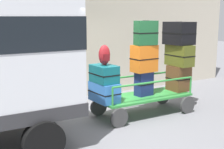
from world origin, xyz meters
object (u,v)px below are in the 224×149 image
object	(u,v)px
suitcase_center_middle	(179,55)
suitcase_midleft_top	(146,33)
suitcase_midleft_bottom	(144,84)
suitcase_center_top	(179,33)
suitcase_midleft_middle	(144,58)
suitcase_left_middle	(104,74)
backpack	(104,55)
luggage_cart	(144,99)
suitcase_left_bottom	(104,92)
suitcase_center_bottom	(179,78)

from	to	relation	value
suitcase_center_middle	suitcase_midleft_top	bearing A→B (deg)	-178.96
suitcase_midleft_bottom	suitcase_center_top	xyz separation A→B (m)	(1.08, 0.03, 1.17)
suitcase_midleft_middle	suitcase_center_middle	world-z (taller)	suitcase_midleft_middle
suitcase_midleft_top	suitcase_left_middle	bearing A→B (deg)	176.89
suitcase_midleft_bottom	backpack	bearing A→B (deg)	178.99
luggage_cart	suitcase_midleft_top	bearing A→B (deg)	-90.00
suitcase_left_bottom	suitcase_midleft_middle	distance (m)	1.28
luggage_cart	suitcase_center_top	distance (m)	1.89
suitcase_center_bottom	backpack	bearing A→B (deg)	178.84
suitcase_midleft_bottom	suitcase_center_middle	bearing A→B (deg)	-0.96
suitcase_left_bottom	suitcase_midleft_top	xyz separation A→B (m)	(1.08, -0.05, 1.29)
luggage_cart	suitcase_midleft_top	distance (m)	1.60
suitcase_center_bottom	suitcase_center_top	size ratio (longest dim) A/B	0.90
suitcase_midleft_bottom	suitcase_center_bottom	distance (m)	1.08
suitcase_left_middle	suitcase_midleft_bottom	distance (m)	1.13
suitcase_left_bottom	suitcase_center_middle	world-z (taller)	suitcase_center_middle
suitcase_center_middle	backpack	bearing A→B (deg)	179.01
suitcase_midleft_top	suitcase_center_top	size ratio (longest dim) A/B	0.79
luggage_cart	suitcase_center_top	world-z (taller)	suitcase_center_top
luggage_cart	suitcase_left_bottom	bearing A→B (deg)	178.78
suitcase_midleft_middle	suitcase_center_top	world-z (taller)	suitcase_center_top
suitcase_midleft_middle	suitcase_center_top	size ratio (longest dim) A/B	0.89
luggage_cart	suitcase_center_top	xyz separation A→B (m)	(1.08, 0.03, 1.56)
luggage_cart	suitcase_midleft_middle	xyz separation A→B (m)	(-0.00, 0.02, 0.99)
suitcase_center_bottom	suitcase_left_middle	bearing A→B (deg)	178.79
suitcase_left_bottom	suitcase_midleft_top	bearing A→B (deg)	-2.83
luggage_cart	suitcase_midleft_middle	size ratio (longest dim) A/B	3.76
suitcase_center_bottom	luggage_cart	bearing A→B (deg)	179.07
luggage_cart	suitcase_midleft_bottom	world-z (taller)	suitcase_midleft_bottom
suitcase_center_top	suitcase_center_middle	bearing A→B (deg)	-90.00
backpack	suitcase_left_bottom	bearing A→B (deg)	-164.18
suitcase_left_bottom	suitcase_midleft_middle	bearing A→B (deg)	-0.33
suitcase_left_bottom	suitcase_left_middle	xyz separation A→B (m)	(-0.00, 0.01, 0.41)
suitcase_center_top	suitcase_left_middle	bearing A→B (deg)	-179.88
suitcase_midleft_middle	suitcase_center_bottom	distance (m)	1.22
suitcase_midleft_middle	luggage_cart	bearing A→B (deg)	-90.00
suitcase_midleft_bottom	suitcase_midleft_top	bearing A→B (deg)	-90.00
suitcase_left_middle	suitcase_midleft_bottom	bearing A→B (deg)	-1.11
suitcase_center_middle	suitcase_center_top	xyz separation A→B (m)	(-0.00, 0.04, 0.55)
suitcase_left_middle	suitcase_center_top	size ratio (longest dim) A/B	0.93
suitcase_midleft_top	suitcase_center_top	bearing A→B (deg)	3.36
suitcase_center_top	backpack	bearing A→B (deg)	-179.82
suitcase_midleft_top	suitcase_center_middle	world-z (taller)	suitcase_midleft_top
suitcase_center_bottom	suitcase_center_top	distance (m)	1.14
suitcase_midleft_middle	suitcase_center_bottom	world-z (taller)	suitcase_midleft_middle
suitcase_left_bottom	suitcase_center_middle	xyz separation A→B (m)	(2.15, -0.03, 0.69)
suitcase_center_top	suitcase_midleft_top	bearing A→B (deg)	-176.64
suitcase_midleft_bottom	suitcase_center_middle	size ratio (longest dim) A/B	0.80
luggage_cart	suitcase_midleft_bottom	xyz separation A→B (m)	(-0.00, 0.01, 0.38)
suitcase_midleft_bottom	suitcase_center_top	world-z (taller)	suitcase_center_top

